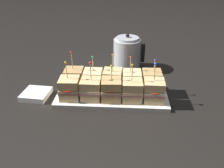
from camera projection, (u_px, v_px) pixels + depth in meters
ground_plane at (112, 97)px, 1.05m from camera, size 6.00×6.00×0.00m
serving_platter at (112, 95)px, 1.04m from camera, size 0.48×0.21×0.02m
sandwich_front_far_left at (70, 88)px, 0.99m from camera, size 0.09×0.09×0.17m
sandwich_front_left at (91, 89)px, 0.99m from camera, size 0.09×0.09×0.17m
sandwich_front_center at (111, 90)px, 0.98m from camera, size 0.09×0.09×0.15m
sandwich_front_right at (132, 90)px, 0.98m from camera, size 0.09×0.09×0.17m
sandwich_front_far_right at (154, 91)px, 0.97m from camera, size 0.09×0.09×0.17m
sandwich_back_far_left at (74, 79)px, 1.07m from camera, size 0.09×0.09×0.17m
sandwich_back_left at (93, 80)px, 1.06m from camera, size 0.09×0.09×0.16m
sandwich_back_center at (113, 80)px, 1.05m from camera, size 0.09×0.09×0.17m
sandwich_back_right at (132, 81)px, 1.05m from camera, size 0.09×0.09×0.16m
sandwich_back_far_right at (152, 81)px, 1.05m from camera, size 0.09×0.09×0.15m
kettle_steel at (127, 53)px, 1.28m from camera, size 0.17×0.15×0.19m
napkin_stack at (36, 94)px, 1.05m from camera, size 0.12×0.12×0.02m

